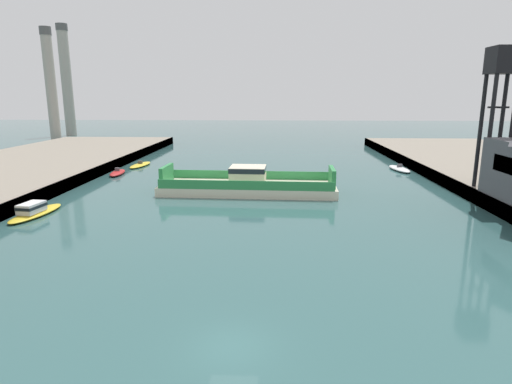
{
  "coord_description": "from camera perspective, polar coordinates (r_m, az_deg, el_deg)",
  "views": [
    {
      "loc": [
        2.04,
        -18.31,
        11.87
      ],
      "look_at": [
        0.0,
        25.32,
        2.0
      ],
      "focal_mm": 29.74,
      "sensor_mm": 36.0,
      "label": 1
    }
  ],
  "objects": [
    {
      "name": "moored_boat_near_right",
      "position": [
        76.63,
        -15.3,
        3.55
      ],
      "size": [
        2.87,
        7.42,
        0.96
      ],
      "color": "yellow",
      "rests_on": "ground"
    },
    {
      "name": "crane_tower",
      "position": [
        54.25,
        30.14,
        12.71
      ],
      "size": [
        2.94,
        2.94,
        15.47
      ],
      "color": "black",
      "rests_on": "quay_right"
    },
    {
      "name": "moored_boat_near_left",
      "position": [
        69.23,
        -18.13,
        2.48
      ],
      "size": [
        2.34,
        5.88,
        1.1
      ],
      "color": "red",
      "rests_on": "ground"
    },
    {
      "name": "chain_ferry",
      "position": [
        53.3,
        -1.08,
        1.0
      ],
      "size": [
        22.09,
        7.76,
        3.36
      ],
      "color": "beige",
      "rests_on": "ground"
    },
    {
      "name": "smokestack_distant_b",
      "position": [
        145.51,
        -24.16,
        13.88
      ],
      "size": [
        3.35,
        3.35,
        33.0
      ],
      "color": "#9E998E",
      "rests_on": "ground"
    },
    {
      "name": "moored_boat_mid_right",
      "position": [
        73.44,
        18.73,
        2.99
      ],
      "size": [
        2.97,
        7.15,
        1.07
      ],
      "color": "white",
      "rests_on": "ground"
    },
    {
      "name": "ground_plane",
      "position": [
        21.91,
        -3.29,
        -20.08
      ],
      "size": [
        400.0,
        400.0,
        0.0
      ],
      "primitive_type": "plane",
      "color": "#335B5B"
    },
    {
      "name": "moored_boat_far_left",
      "position": [
        48.56,
        -27.67,
        -2.25
      ],
      "size": [
        3.09,
        7.91,
        1.45
      ],
      "color": "yellow",
      "rests_on": "ground"
    },
    {
      "name": "smokestack_distant_a",
      "position": [
        122.62,
        -25.92,
        13.13
      ],
      "size": [
        2.8,
        2.8,
        28.75
      ],
      "color": "#9E998E",
      "rests_on": "ground"
    }
  ]
}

